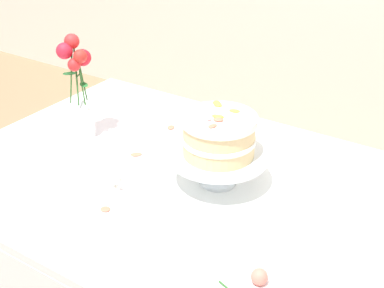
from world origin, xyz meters
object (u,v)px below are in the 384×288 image
cake_stand (218,159)px  layer_cake (219,135)px  teacup (103,178)px  flower_vase (79,93)px  dining_table (173,204)px  fallen_rose (258,278)px

cake_stand → layer_cake: layer_cake is taller
cake_stand → teacup: bearing=-143.9°
layer_cake → flower_vase: bearing=179.2°
dining_table → flower_vase: (-0.42, 0.06, 0.25)m
cake_stand → flower_vase: (-0.55, 0.01, 0.08)m
dining_table → fallen_rose: (0.42, -0.25, 0.11)m
cake_stand → layer_cake: 0.08m
dining_table → layer_cake: (0.13, 0.06, 0.25)m
flower_vase → teacup: (0.27, -0.21, -0.13)m
dining_table → flower_vase: bearing=171.4°
cake_stand → layer_cake: size_ratio=1.35×
flower_vase → teacup: flower_vase is taller
layer_cake → teacup: bearing=-143.8°
cake_stand → teacup: (-0.27, -0.20, -0.05)m
dining_table → fallen_rose: 0.50m
cake_stand → fallen_rose: size_ratio=2.59×
dining_table → layer_cake: bearing=23.7°
layer_cake → fallen_rose: (0.29, -0.31, -0.14)m
layer_cake → fallen_rose: size_ratio=1.92×
layer_cake → fallen_rose: 0.45m
dining_table → fallen_rose: size_ratio=12.51×
teacup → fallen_rose: 0.57m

